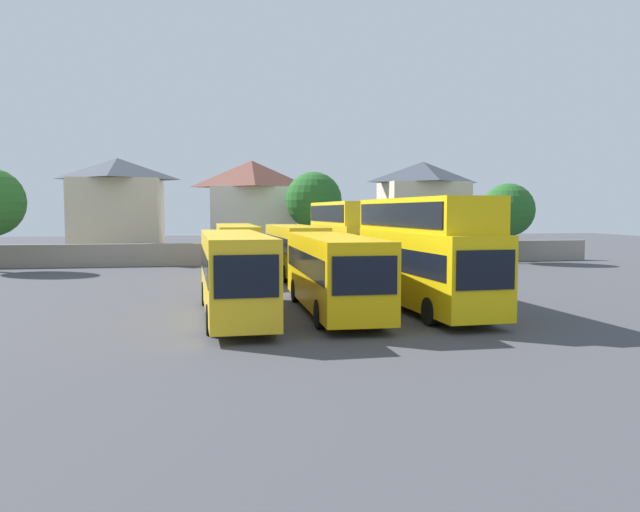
% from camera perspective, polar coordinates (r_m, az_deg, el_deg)
% --- Properties ---
extents(ground, '(140.00, 140.00, 0.00)m').
position_cam_1_polar(ground, '(44.86, -3.22, -1.53)').
color(ground, '#424247').
extents(depot_boundary_wall, '(56.00, 0.50, 1.80)m').
position_cam_1_polar(depot_boundary_wall, '(52.01, -4.13, 0.23)').
color(depot_boundary_wall, gray).
rests_on(depot_boundary_wall, ground).
extents(bus_1, '(2.85, 11.73, 3.49)m').
position_cam_1_polar(bus_1, '(26.14, -7.86, -1.24)').
color(bus_1, yellow).
rests_on(bus_1, ground).
extents(bus_2, '(2.70, 11.46, 3.34)m').
position_cam_1_polar(bus_2, '(27.01, 1.21, -1.19)').
color(bus_2, '#EBB40B').
rests_on(bus_2, ground).
extents(bus_3, '(3.29, 11.21, 4.98)m').
position_cam_1_polar(bus_3, '(27.95, 9.44, 0.76)').
color(bus_3, yellow).
rests_on(bus_3, ground).
extents(bus_4, '(2.61, 12.00, 3.49)m').
position_cam_1_polar(bus_4, '(41.83, -7.64, 0.76)').
color(bus_4, yellow).
rests_on(bus_4, ground).
extents(bus_5, '(3.05, 11.03, 3.43)m').
position_cam_1_polar(bus_5, '(41.95, -2.30, 0.76)').
color(bus_5, yellow).
rests_on(bus_5, ground).
extents(bus_6, '(3.09, 10.33, 5.02)m').
position_cam_1_polar(bus_6, '(42.58, 2.18, 1.98)').
color(bus_6, yellow).
rests_on(bus_6, ground).
extents(house_terrace_left, '(7.99, 8.25, 9.22)m').
position_cam_1_polar(house_terrace_left, '(60.01, -17.92, 4.18)').
color(house_terrace_left, beige).
rests_on(house_terrace_left, ground).
extents(house_terrace_centre, '(8.32, 7.01, 9.24)m').
position_cam_1_polar(house_terrace_centre, '(60.55, -6.22, 4.38)').
color(house_terrace_centre, silver).
rests_on(house_terrace_centre, ground).
extents(house_terrace_right, '(8.07, 6.68, 9.24)m').
position_cam_1_polar(house_terrace_right, '(62.51, 9.34, 4.33)').
color(house_terrace_right, beige).
rests_on(house_terrace_right, ground).
extents(tree_left_of_lot, '(4.95, 4.95, 7.84)m').
position_cam_1_polar(tree_left_of_lot, '(54.85, -0.59, 5.08)').
color(tree_left_of_lot, brown).
rests_on(tree_left_of_lot, ground).
extents(tree_right_of_lot, '(4.50, 4.50, 6.76)m').
position_cam_1_polar(tree_right_of_lot, '(55.43, 16.76, 4.02)').
color(tree_right_of_lot, brown).
rests_on(tree_right_of_lot, ground).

